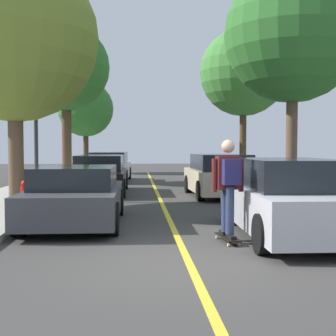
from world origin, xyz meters
The scene contains 16 objects.
ground centered at (0.00, 0.00, 0.00)m, with size 80.00×80.00×0.00m, color #3D3A38.
center_line centered at (0.00, 4.00, 0.00)m, with size 0.12×39.20×0.01m, color gold.
parked_car_left_nearest centered at (-2.06, 3.46, 0.62)m, with size 1.97×4.01×1.25m.
parked_car_left_near centered at (-2.06, 10.21, 0.69)m, with size 1.92×4.63×1.38m.
parked_car_left_far centered at (-2.06, 16.03, 0.71)m, with size 2.07×4.51×1.43m.
parked_car_right_nearest centered at (2.06, 1.87, 0.70)m, with size 1.95×4.30×1.45m.
parked_car_right_near centered at (2.06, 8.85, 0.71)m, with size 2.06×4.12×1.43m.
street_tree_left_nearest centered at (-3.98, 6.03, 4.56)m, with size 4.46×4.46×6.66m.
street_tree_left_near centered at (-3.98, 15.03, 5.32)m, with size 4.01×4.01×7.22m.
street_tree_left_far centered at (-3.98, 23.10, 4.11)m, with size 3.54×3.54×5.75m.
street_tree_right_nearest centered at (3.98, 7.19, 5.08)m, with size 4.16×4.16×7.04m.
street_tree_right_near centered at (3.98, 13.57, 4.97)m, with size 3.86×3.86×6.77m.
fire_hydrant centered at (-3.56, 5.21, 0.49)m, with size 0.20×0.20×0.70m.
streetlamp centered at (-3.81, 7.75, 3.34)m, with size 0.36×0.24×5.60m.
skateboard centered at (0.84, 1.41, 0.09)m, with size 0.32×0.86×0.10m.
skateboarder centered at (0.84, 1.38, 1.07)m, with size 0.59×0.71×1.70m.
Camera 1 is at (-0.76, -6.44, 1.67)m, focal length 48.76 mm.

